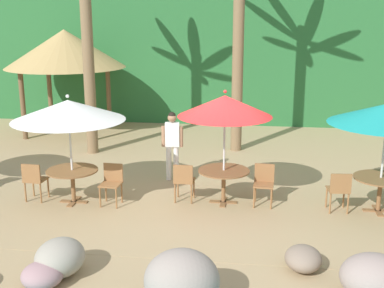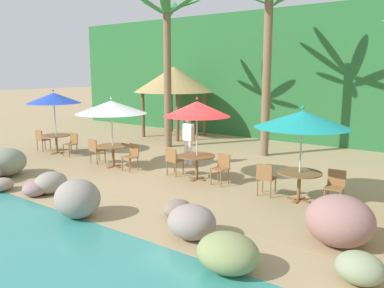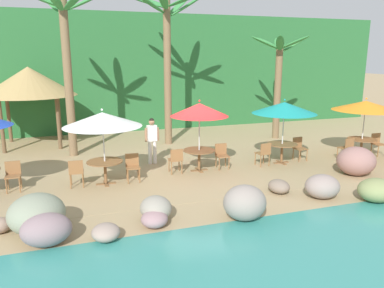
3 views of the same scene
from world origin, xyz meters
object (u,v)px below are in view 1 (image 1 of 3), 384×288
object	(u,v)px
chair_teal_inland	(339,189)
palapa_hut	(65,49)
dining_table_teal	(380,183)
palm_tree_nearest	(86,6)
chair_white_seaward	(112,181)
dining_table_white	(72,175)
umbrella_white	(68,110)
chair_red_seaward	(264,181)
chair_red_inland	(184,180)
chair_white_inland	(34,179)
umbrella_red	(225,106)
waiter_in_white	(172,141)
dining_table_red	(224,176)

from	to	relation	value
chair_teal_inland	palapa_hut	distance (m)	10.36
dining_table_teal	palm_tree_nearest	world-z (taller)	palm_tree_nearest
chair_white_seaward	palapa_hut	bearing A→B (deg)	117.87
dining_table_white	chair_teal_inland	distance (m)	5.59
umbrella_white	chair_teal_inland	bearing A→B (deg)	1.64
dining_table_white	chair_red_seaward	world-z (taller)	chair_red_seaward
chair_red_seaward	chair_red_inland	size ratio (longest dim) A/B	1.00
chair_red_inland	chair_teal_inland	xyz separation A→B (m)	(3.22, -0.17, 0.00)
umbrella_white	chair_red_inland	world-z (taller)	umbrella_white
chair_teal_inland	dining_table_teal	bearing A→B (deg)	11.27
chair_red_seaward	dining_table_teal	distance (m)	2.36
umbrella_white	dining_table_white	world-z (taller)	umbrella_white
dining_table_teal	chair_white_inland	bearing A→B (deg)	-177.10
dining_table_white	chair_teal_inland	size ratio (longest dim) A/B	1.26
chair_white_seaward	chair_teal_inland	xyz separation A→B (m)	(4.73, 0.12, 0.00)
umbrella_red	dining_table_teal	size ratio (longest dim) A/B	2.24
chair_white_seaward	waiter_in_white	size ratio (longest dim) A/B	0.51
dining_table_teal	dining_table_white	bearing A→B (deg)	-177.09
dining_table_red	umbrella_white	bearing A→B (deg)	-172.85
dining_table_white	dining_table_red	xyz separation A→B (m)	(3.21, 0.40, 0.00)
waiter_in_white	chair_red_inland	bearing A→B (deg)	-71.09
chair_teal_inland	palm_tree_nearest	distance (m)	8.30
chair_teal_inland	palm_tree_nearest	xyz separation A→B (m)	(-6.43, 3.78, 3.64)
umbrella_red	palm_tree_nearest	bearing A→B (deg)	138.99
chair_white_seaward	palapa_hut	world-z (taller)	palapa_hut
palapa_hut	waiter_in_white	distance (m)	6.52
dining_table_red	palapa_hut	size ratio (longest dim) A/B	0.28
chair_white_seaward	dining_table_red	world-z (taller)	chair_white_seaward
dining_table_teal	chair_white_seaward	bearing A→B (deg)	-177.08
chair_red_seaward	chair_white_seaward	bearing A→B (deg)	-173.03
chair_white_seaward	dining_table_teal	distance (m)	5.58
umbrella_white	chair_white_seaward	bearing A→B (deg)	2.85
dining_table_white	chair_red_seaward	xyz separation A→B (m)	(4.07, 0.44, -0.10)
chair_white_inland	palm_tree_nearest	world-z (taller)	palm_tree_nearest
chair_white_seaward	chair_red_inland	world-z (taller)	same
chair_red_inland	palm_tree_nearest	world-z (taller)	palm_tree_nearest
chair_white_inland	chair_teal_inland	xyz separation A→B (m)	(6.44, 0.20, 0.00)
dining_table_teal	palapa_hut	world-z (taller)	palapa_hut
palapa_hut	chair_teal_inland	bearing A→B (deg)	-37.35
umbrella_red	chair_teal_inland	world-z (taller)	umbrella_red
dining_table_white	palm_tree_nearest	size ratio (longest dim) A/B	0.18
palm_tree_nearest	waiter_in_white	world-z (taller)	palm_tree_nearest
umbrella_white	umbrella_red	distance (m)	3.24
chair_white_inland	dining_table_teal	size ratio (longest dim) A/B	0.79
chair_red_inland	chair_teal_inland	size ratio (longest dim) A/B	1.00
palm_tree_nearest	palapa_hut	xyz separation A→B (m)	(-1.60, 2.36, -1.36)
dining_table_teal	palapa_hut	xyz separation A→B (m)	(-8.87, 5.97, 2.18)
dining_table_white	chair_white_seaward	bearing A→B (deg)	2.85
chair_white_inland	chair_red_seaward	size ratio (longest dim) A/B	1.00
umbrella_white	chair_red_inland	distance (m)	2.83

